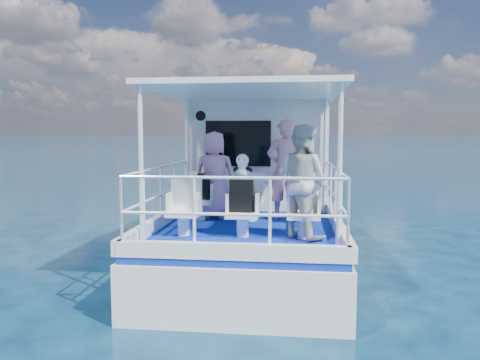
% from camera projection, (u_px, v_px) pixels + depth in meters
% --- Properties ---
extents(ground, '(2000.00, 2000.00, 0.00)m').
position_uv_depth(ground, '(249.00, 274.00, 8.17)').
color(ground, '#071F34').
rests_on(ground, ground).
extents(hull, '(3.00, 7.00, 1.60)m').
position_uv_depth(hull, '(254.00, 259.00, 9.16)').
color(hull, white).
rests_on(hull, ground).
extents(deck, '(2.90, 6.90, 0.10)m').
position_uv_depth(deck, '(254.00, 216.00, 9.08)').
color(deck, '#0B269C').
rests_on(deck, hull).
extents(cabin, '(2.85, 2.00, 2.20)m').
position_uv_depth(cabin, '(259.00, 154.00, 10.26)').
color(cabin, white).
rests_on(cabin, deck).
extents(canopy, '(3.00, 3.20, 0.08)m').
position_uv_depth(canopy, '(249.00, 91.00, 7.68)').
color(canopy, white).
rests_on(canopy, cabin).
extents(canopy_posts, '(2.77, 2.97, 2.20)m').
position_uv_depth(canopy_posts, '(248.00, 160.00, 7.74)').
color(canopy_posts, white).
rests_on(canopy_posts, deck).
extents(railings, '(2.84, 3.59, 1.00)m').
position_uv_depth(railings, '(246.00, 199.00, 7.47)').
color(railings, white).
rests_on(railings, deck).
extents(seat_port_fwd, '(0.48, 0.46, 0.38)m').
position_uv_depth(seat_port_fwd, '(201.00, 209.00, 8.37)').
color(seat_port_fwd, white).
rests_on(seat_port_fwd, deck).
extents(seat_center_fwd, '(0.48, 0.46, 0.38)m').
position_uv_depth(seat_center_fwd, '(251.00, 210.00, 8.27)').
color(seat_center_fwd, white).
rests_on(seat_center_fwd, deck).
extents(seat_stbd_fwd, '(0.48, 0.46, 0.38)m').
position_uv_depth(seat_stbd_fwd, '(302.00, 211.00, 8.17)').
color(seat_stbd_fwd, white).
rests_on(seat_stbd_fwd, deck).
extents(seat_port_aft, '(0.48, 0.46, 0.38)m').
position_uv_depth(seat_port_aft, '(184.00, 223.00, 7.08)').
color(seat_port_aft, white).
rests_on(seat_port_aft, deck).
extents(seat_center_aft, '(0.48, 0.46, 0.38)m').
position_uv_depth(seat_center_aft, '(243.00, 224.00, 6.98)').
color(seat_center_aft, white).
rests_on(seat_center_aft, deck).
extents(seat_stbd_aft, '(0.48, 0.46, 0.38)m').
position_uv_depth(seat_stbd_aft, '(303.00, 225.00, 6.88)').
color(seat_stbd_aft, white).
rests_on(seat_stbd_aft, deck).
extents(passenger_port_fwd, '(0.60, 0.44, 1.59)m').
position_uv_depth(passenger_port_fwd, '(215.00, 175.00, 8.49)').
color(passenger_port_fwd, '#F19CBC').
rests_on(passenger_port_fwd, deck).
extents(passenger_stbd_fwd, '(0.73, 0.55, 1.81)m').
position_uv_depth(passenger_stbd_fwd, '(285.00, 169.00, 8.46)').
color(passenger_stbd_fwd, pink).
rests_on(passenger_stbd_fwd, deck).
extents(passenger_stbd_aft, '(1.03, 1.01, 1.67)m').
position_uv_depth(passenger_stbd_aft, '(302.00, 181.00, 6.88)').
color(passenger_stbd_aft, silver).
rests_on(passenger_stbd_aft, deck).
extents(backpack_port, '(0.30, 0.17, 0.39)m').
position_uv_depth(backpack_port, '(201.00, 188.00, 8.29)').
color(backpack_port, black).
rests_on(backpack_port, seat_port_fwd).
extents(backpack_center, '(0.34, 0.19, 0.51)m').
position_uv_depth(backpack_center, '(241.00, 195.00, 6.93)').
color(backpack_center, black).
rests_on(backpack_center, seat_center_aft).
extents(compact_camera, '(0.11, 0.07, 0.07)m').
position_uv_depth(compact_camera, '(201.00, 175.00, 8.27)').
color(compact_camera, black).
rests_on(compact_camera, backpack_port).
extents(panda, '(0.24, 0.20, 0.37)m').
position_uv_depth(panda, '(243.00, 165.00, 6.89)').
color(panda, white).
rests_on(panda, backpack_center).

